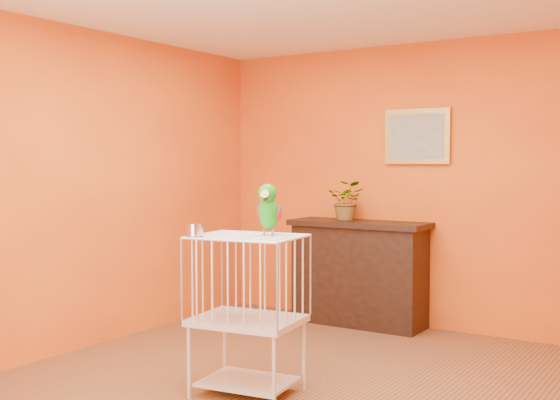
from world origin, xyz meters
The scene contains 8 objects.
ground centered at (0.00, 0.00, 0.00)m, with size 4.50×4.50×0.00m, color brown.
room_shell centered at (0.00, 0.00, 1.58)m, with size 4.50×4.50×4.50m.
console_cabinet centered at (-0.48, 2.02, 0.49)m, with size 1.31×0.47×0.97m.
potted_plant centered at (-0.61, 1.99, 1.12)m, with size 0.34×0.37×0.29m, color #26722D.
framed_picture centered at (0.00, 2.22, 1.75)m, with size 0.62×0.04×0.50m.
birdcage centered at (-0.21, -0.15, 0.54)m, with size 0.74×0.60×1.04m.
feed_cup centered at (-0.47, -0.36, 1.08)m, with size 0.11×0.11×0.08m, color silver.
parrot centered at (-0.09, -0.07, 1.21)m, with size 0.19×0.30×0.34m.
Camera 1 is at (2.41, -3.82, 1.51)m, focal length 45.00 mm.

